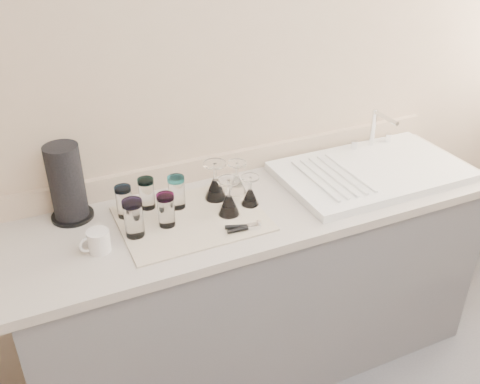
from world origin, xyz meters
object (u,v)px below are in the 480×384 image
white_mug (98,241)px  tumbler_cyan (147,193)px  tumbler_teal (124,201)px  goblet_back_left (215,186)px  tumbler_purple (177,192)px  goblet_back_right (237,182)px  paper_towel_roll (67,184)px  tumbler_magenta (134,218)px  goblet_front_left (229,202)px  tumbler_blue (166,210)px  sink_unit (372,171)px  goblet_front_right (250,195)px  can_opener (244,227)px

white_mug → tumbler_cyan: bearing=40.4°
tumbler_teal → goblet_back_left: 0.37m
tumbler_cyan → tumbler_purple: (0.11, -0.05, 0.00)m
goblet_back_right → paper_towel_roll: 0.67m
tumbler_magenta → goblet_front_left: size_ratio=0.95×
goblet_back_left → goblet_front_left: goblet_back_left is taller
tumbler_blue → sink_unit: bearing=1.1°
goblet_front_right → goblet_back_right: bearing=93.3°
can_opener → goblet_front_right: bearing=57.1°
white_mug → tumbler_magenta: bearing=12.9°
tumbler_teal → goblet_front_left: goblet_front_left is taller
tumbler_blue → can_opener: 0.30m
tumbler_teal → goblet_back_left: (0.37, -0.02, -0.01)m
goblet_front_left → tumbler_teal: bearing=157.4°
sink_unit → tumbler_magenta: 1.09m
tumbler_purple → white_mug: (-0.35, -0.16, -0.04)m
tumbler_magenta → goblet_front_left: 0.37m
tumbler_teal → goblet_back_right: bearing=-1.6°
goblet_front_left → white_mug: (-0.51, -0.02, -0.02)m
tumbler_cyan → goblet_front_left: 0.33m
goblet_back_left → tumbler_cyan: bearing=170.4°
goblet_front_left → goblet_front_right: (0.11, 0.03, -0.01)m
tumbler_teal → goblet_front_right: tumbler_teal is taller
tumbler_blue → can_opener: tumbler_blue is taller
tumbler_cyan → goblet_back_left: bearing=-9.6°
goblet_back_left → goblet_front_left: bearing=-89.4°
sink_unit → goblet_front_right: size_ratio=6.47×
can_opener → paper_towel_roll: (-0.57, 0.37, 0.13)m
tumbler_teal → sink_unit: bearing=-5.8°
tumbler_magenta → sink_unit: bearing=1.8°
white_mug → paper_towel_roll: (-0.05, 0.26, 0.11)m
tumbler_purple → goblet_front_right: tumbler_purple is taller
sink_unit → goblet_back_left: bearing=172.9°
tumbler_cyan → goblet_front_right: size_ratio=1.01×
paper_towel_roll → white_mug: bearing=-79.7°
sink_unit → can_opener: bearing=-166.7°
tumbler_magenta → can_opener: (0.38, -0.13, -0.07)m
tumbler_cyan → goblet_front_right: same height
sink_unit → white_mug: size_ratio=7.03×
tumbler_cyan → tumbler_purple: tumbler_purple is taller
sink_unit → goblet_back_right: (-0.62, 0.10, 0.04)m
tumbler_blue → paper_towel_roll: bearing=145.5°
tumbler_magenta → tumbler_blue: (0.13, 0.02, -0.01)m
tumbler_purple → goblet_back_right: bearing=1.8°
tumbler_purple → goblet_back_right: goblet_back_right is taller
paper_towel_roll → goblet_back_left: bearing=-11.1°
goblet_back_left → tumbler_purple: bearing=-180.0°
tumbler_teal → tumbler_magenta: tumbler_magenta is taller
goblet_front_right → white_mug: size_ratio=1.09×
goblet_front_left → can_opener: size_ratio=1.13×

